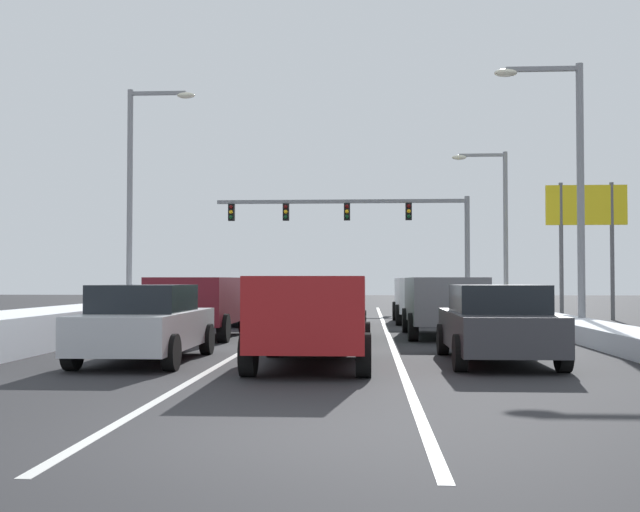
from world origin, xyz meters
TOP-DOWN VIEW (x-y plane):
  - ground_plane at (0.00, 14.18)m, footprint 120.00×120.00m
  - lane_stripe_between_right_lane_and_center_lane at (1.70, 17.73)m, footprint 0.14×39.00m
  - lane_stripe_between_center_lane_and_left_lane at (-1.70, 17.73)m, footprint 0.14×39.00m
  - snow_bank_right_shoulder at (7.00, 17.73)m, footprint 1.38×39.00m
  - snow_bank_left_shoulder at (-7.00, 17.73)m, footprint 2.18×39.00m
  - sedan_charcoal_right_lane_nearest at (3.60, 7.41)m, footprint 2.00×4.50m
  - suv_gray_right_lane_second at (3.25, 14.38)m, footprint 2.16×4.90m
  - suv_white_right_lane_third at (3.18, 21.44)m, footprint 2.16×4.90m
  - suv_red_center_lane_nearest at (0.07, 6.67)m, footprint 2.16×4.90m
  - suv_green_center_lane_second at (-0.01, 12.82)m, footprint 2.16×4.90m
  - sedan_tan_center_lane_third at (-0.12, 18.71)m, footprint 2.00×4.50m
  - sedan_silver_left_lane_nearest at (-3.25, 7.20)m, footprint 2.00×4.50m
  - suv_maroon_left_lane_second at (-3.54, 13.67)m, footprint 2.16×4.90m
  - sedan_navy_left_lane_third at (-3.46, 19.96)m, footprint 2.00×4.50m
  - traffic_light_gantry at (1.31, 35.44)m, footprint 14.00×0.47m
  - street_lamp_right_near at (7.14, 15.96)m, footprint 2.66×0.36m
  - street_lamp_right_mid at (7.38, 30.14)m, footprint 2.66×0.36m
  - street_lamp_left_mid at (-7.81, 22.04)m, footprint 2.66×0.36m
  - roadside_sign_right at (9.86, 23.93)m, footprint 3.20×0.16m

SIDE VIEW (x-z plane):
  - ground_plane at x=0.00m, z-range 0.00..0.00m
  - lane_stripe_between_right_lane_and_center_lane at x=1.70m, z-range 0.00..0.01m
  - lane_stripe_between_center_lane_and_left_lane at x=-1.70m, z-range 0.00..0.01m
  - snow_bank_right_shoulder at x=7.00m, z-range 0.00..0.46m
  - snow_bank_left_shoulder at x=-7.00m, z-range 0.00..0.84m
  - sedan_charcoal_right_lane_nearest at x=3.60m, z-range 0.01..1.52m
  - sedan_tan_center_lane_third at x=-0.12m, z-range 0.01..1.52m
  - sedan_silver_left_lane_nearest at x=-3.25m, z-range 0.01..1.52m
  - sedan_navy_left_lane_third at x=-3.46m, z-range 0.01..1.52m
  - suv_gray_right_lane_second at x=3.25m, z-range 0.18..1.85m
  - suv_white_right_lane_third at x=3.18m, z-range 0.18..1.85m
  - suv_red_center_lane_nearest at x=0.07m, z-range 0.18..1.85m
  - suv_green_center_lane_second at x=-0.01m, z-range 0.18..1.85m
  - suv_maroon_left_lane_second at x=-3.54m, z-range 0.18..1.85m
  - roadside_sign_right at x=9.86m, z-range 1.27..6.77m
  - street_lamp_right_mid at x=7.38m, z-range 0.79..8.57m
  - street_lamp_right_near at x=7.14m, z-range 0.80..8.94m
  - traffic_light_gantry at x=1.31m, z-range 1.79..7.99m
  - street_lamp_left_mid at x=-7.81m, z-range 0.83..9.87m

